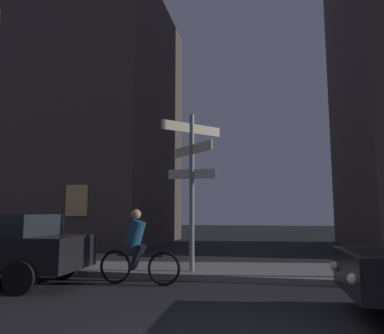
% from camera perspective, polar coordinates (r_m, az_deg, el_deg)
% --- Properties ---
extents(sidewalk_kerb, '(40.00, 3.45, 0.14)m').
position_cam_1_polar(sidewalk_kerb, '(9.99, 9.27, -15.59)').
color(sidewalk_kerb, gray).
rests_on(sidewalk_kerb, ground_plane).
extents(signpost, '(1.25, 1.25, 3.85)m').
position_cam_1_polar(signpost, '(8.90, -0.02, -1.22)').
color(signpost, gray).
rests_on(signpost, sidewalk_kerb).
extents(cyclist, '(1.82, 0.32, 1.61)m').
position_cam_1_polar(cyclist, '(8.06, -8.66, -12.78)').
color(cyclist, black).
rests_on(cyclist, ground_plane).
extents(building_left_block, '(13.40, 8.17, 12.35)m').
position_cam_1_polar(building_left_block, '(20.98, -22.60, 6.12)').
color(building_left_block, '#4C443D').
rests_on(building_left_block, ground_plane).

